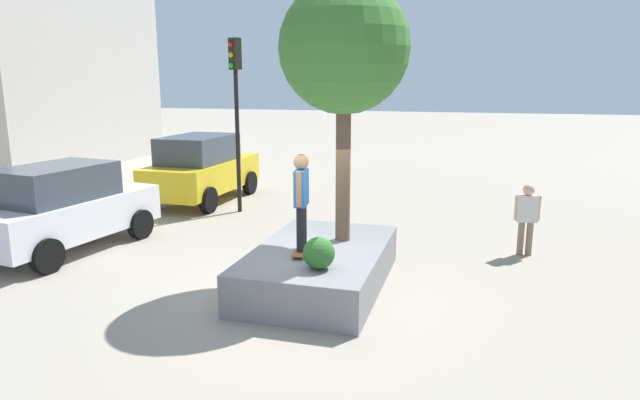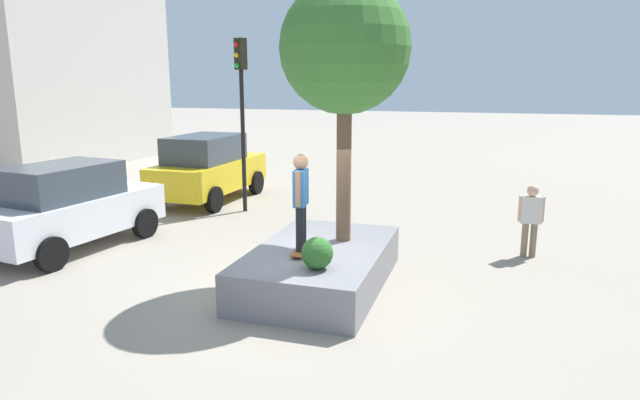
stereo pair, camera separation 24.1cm
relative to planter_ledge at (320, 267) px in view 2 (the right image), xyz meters
The scene contains 10 objects.
ground_plane 0.73m from the planter_ledge, 150.12° to the left, with size 120.00×120.00×0.00m, color #9E9384.
planter_ledge is the anchor object (origin of this frame).
plaza_tree 3.98m from the planter_ledge, 24.13° to the right, with size 2.39×2.39×4.79m.
boxwood_shrub 1.31m from the planter_ledge, 164.88° to the right, with size 0.53×0.53×0.53m, color #2D6628.
skateboard 0.64m from the planter_ledge, 154.22° to the left, with size 0.81×0.26×0.07m.
skateboarder 1.50m from the planter_ledge, 154.22° to the left, with size 0.57×0.26×1.71m.
police_car 6.13m from the planter_ledge, 85.05° to the left, with size 4.38×2.38×1.95m.
taxi_cab 8.25m from the planter_ledge, 42.82° to the left, with size 4.53×2.18×2.09m.
traffic_light_corner 7.02m from the planter_ledge, 37.64° to the left, with size 0.37×0.35×4.89m.
pedestrian_crossing 4.87m from the planter_ledge, 51.76° to the right, with size 0.24×0.53×1.58m.
Camera 2 is at (-8.73, -3.22, 3.74)m, focal length 30.92 mm.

